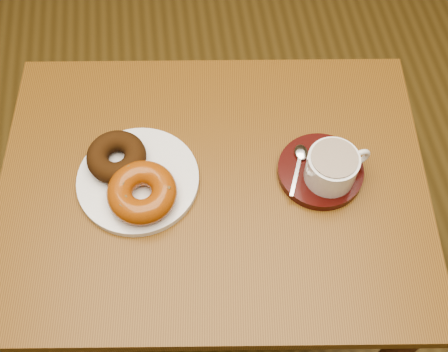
{
  "coord_description": "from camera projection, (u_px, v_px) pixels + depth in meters",
  "views": [
    {
      "loc": [
        0.05,
        -0.55,
        1.62
      ],
      "look_at": [
        0.11,
        -0.05,
        0.75
      ],
      "focal_mm": 45.0,
      "sensor_mm": 36.0,
      "label": 1
    }
  ],
  "objects": [
    {
      "name": "ground",
      "position": [
        184.0,
        292.0,
        1.67
      ],
      "size": [
        6.0,
        6.0,
        0.0
      ],
      "primitive_type": "plane",
      "color": "brown",
      "rests_on": "ground"
    },
    {
      "name": "donut_cinnamon",
      "position": [
        116.0,
        157.0,
        1.01
      ],
      "size": [
        0.12,
        0.12,
        0.04
      ],
      "primitive_type": "torus",
      "rotation": [
        0.0,
        0.0,
        0.15
      ],
      "color": "#331C0A",
      "rests_on": "donut_plate"
    },
    {
      "name": "teaspoon",
      "position": [
        300.0,
        157.0,
        1.02
      ],
      "size": [
        0.05,
        0.11,
        0.01
      ],
      "rotation": [
        0.0,
        0.0,
        -0.38
      ],
      "color": "silver",
      "rests_on": "saucer"
    },
    {
      "name": "donut_caramel",
      "position": [
        142.0,
        192.0,
        0.97
      ],
      "size": [
        0.12,
        0.12,
        0.05
      ],
      "rotation": [
        0.0,
        0.0,
        -0.01
      ],
      "color": "#954710",
      "rests_on": "donut_plate"
    },
    {
      "name": "saucer",
      "position": [
        320.0,
        171.0,
        1.02
      ],
      "size": [
        0.16,
        0.16,
        0.02
      ],
      "primitive_type": "cylinder",
      "rotation": [
        0.0,
        0.0,
        0.06
      ],
      "color": "black",
      "rests_on": "cafe_table"
    },
    {
      "name": "donut_plate",
      "position": [
        138.0,
        180.0,
        1.01
      ],
      "size": [
        0.25,
        0.25,
        0.01
      ],
      "primitive_type": "cylinder",
      "rotation": [
        0.0,
        0.0,
        -0.14
      ],
      "color": "white",
      "rests_on": "cafe_table"
    },
    {
      "name": "cafe_table",
      "position": [
        214.0,
        211.0,
        1.12
      ],
      "size": [
        0.84,
        0.67,
        0.73
      ],
      "rotation": [
        0.0,
        0.0,
        -0.11
      ],
      "color": "brown",
      "rests_on": "ground"
    },
    {
      "name": "coffee_cup",
      "position": [
        333.0,
        167.0,
        0.98
      ],
      "size": [
        0.12,
        0.09,
        0.06
      ],
      "rotation": [
        0.0,
        0.0,
        0.24
      ],
      "color": "white",
      "rests_on": "saucer"
    }
  ]
}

